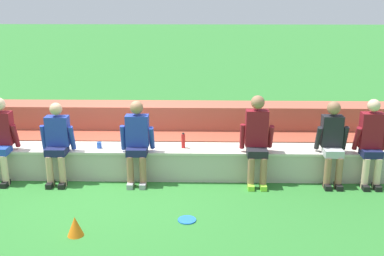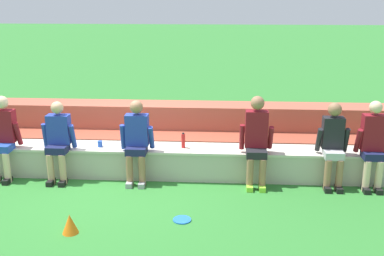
# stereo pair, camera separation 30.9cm
# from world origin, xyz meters

# --- Properties ---
(ground_plane) EXTENTS (80.00, 80.00, 0.00)m
(ground_plane) POSITION_xyz_m (0.00, 0.00, 0.00)
(ground_plane) COLOR #2D752D
(stone_seating_wall) EXTENTS (9.07, 0.59, 0.51)m
(stone_seating_wall) POSITION_xyz_m (0.00, 0.28, 0.27)
(stone_seating_wall) COLOR #B7AF9E
(stone_seating_wall) RESTS_ON ground
(brick_bleachers) EXTENTS (11.75, 1.29, 0.92)m
(brick_bleachers) POSITION_xyz_m (0.00, 1.55, 0.38)
(brick_bleachers) COLOR #9B4430
(brick_bleachers) RESTS_ON ground
(person_far_left) EXTENTS (0.53, 0.54, 1.40)m
(person_far_left) POSITION_xyz_m (-1.85, 0.02, 0.76)
(person_far_left) COLOR beige
(person_far_left) RESTS_ON ground
(person_left_of_center) EXTENTS (0.55, 0.50, 1.33)m
(person_left_of_center) POSITION_xyz_m (-0.91, -0.02, 0.71)
(person_left_of_center) COLOR tan
(person_left_of_center) RESTS_ON ground
(person_center) EXTENTS (0.55, 0.49, 1.37)m
(person_center) POSITION_xyz_m (0.40, -0.02, 0.74)
(person_center) COLOR #996B4C
(person_center) RESTS_ON ground
(person_right_of_center) EXTENTS (0.54, 0.56, 1.46)m
(person_right_of_center) POSITION_xyz_m (2.33, 0.01, 0.79)
(person_right_of_center) COLOR #996B4C
(person_right_of_center) RESTS_ON ground
(person_far_right) EXTENTS (0.51, 0.54, 1.37)m
(person_far_right) POSITION_xyz_m (3.55, 0.02, 0.74)
(person_far_right) COLOR #996B4C
(person_far_right) RESTS_ON ground
(person_rightmost_edge) EXTENTS (0.52, 0.47, 1.42)m
(person_rightmost_edge) POSITION_xyz_m (4.15, -0.02, 0.76)
(person_rightmost_edge) COLOR beige
(person_rightmost_edge) RESTS_ON ground
(water_bottle_near_right) EXTENTS (0.06, 0.06, 0.26)m
(water_bottle_near_right) POSITION_xyz_m (1.13, 0.27, 0.64)
(water_bottle_near_right) COLOR red
(water_bottle_near_right) RESTS_ON stone_seating_wall
(plastic_cup_left_end) EXTENTS (0.08, 0.08, 0.10)m
(plastic_cup_left_end) POSITION_xyz_m (-0.28, 0.22, 0.56)
(plastic_cup_left_end) COLOR blue
(plastic_cup_left_end) RESTS_ON stone_seating_wall
(frisbee) EXTENTS (0.25, 0.25, 0.02)m
(frisbee) POSITION_xyz_m (1.25, -1.35, 0.01)
(frisbee) COLOR blue
(frisbee) RESTS_ON ground
(sports_cone) EXTENTS (0.21, 0.21, 0.26)m
(sports_cone) POSITION_xyz_m (-0.18, -1.79, 0.13)
(sports_cone) COLOR orange
(sports_cone) RESTS_ON ground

